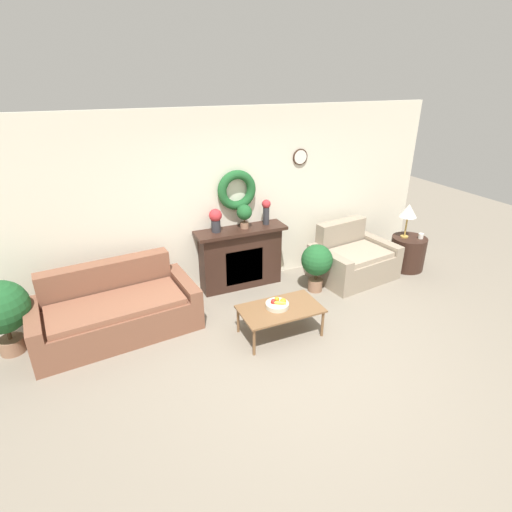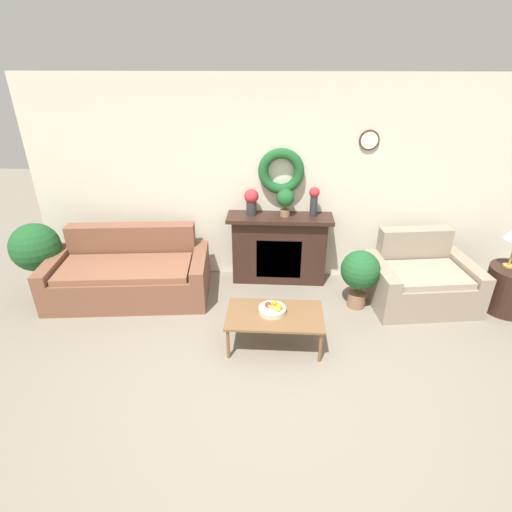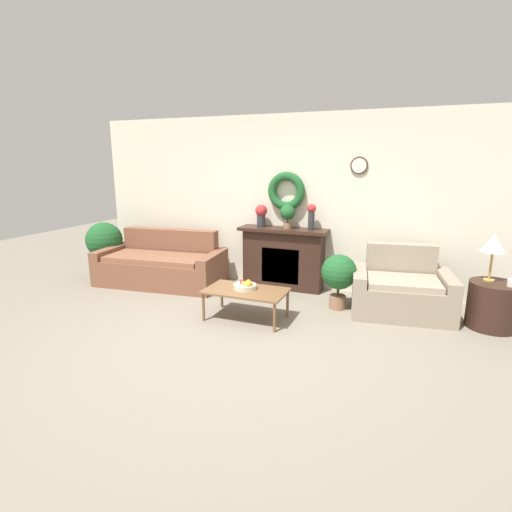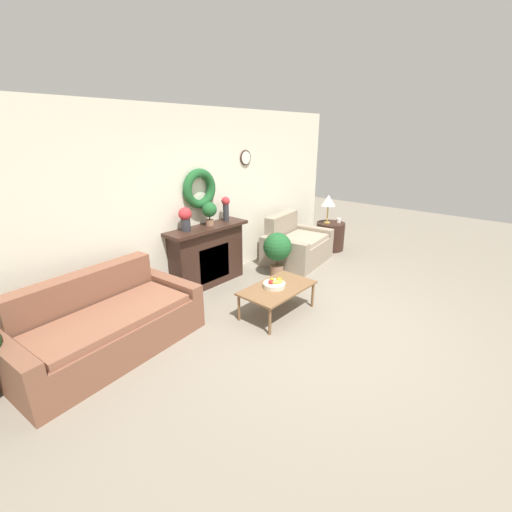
{
  "view_description": "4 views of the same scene",
  "coord_description": "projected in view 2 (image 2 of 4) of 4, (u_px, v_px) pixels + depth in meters",
  "views": [
    {
      "loc": [
        -2.07,
        -3.1,
        3.09
      ],
      "look_at": [
        -0.15,
        1.24,
        0.92
      ],
      "focal_mm": 28.0,
      "sensor_mm": 36.0,
      "label": 1
    },
    {
      "loc": [
        -0.04,
        -2.8,
        2.86
      ],
      "look_at": [
        -0.26,
        1.12,
        0.89
      ],
      "focal_mm": 28.0,
      "sensor_mm": 36.0,
      "label": 2
    },
    {
      "loc": [
        1.87,
        -3.72,
        1.98
      ],
      "look_at": [
        -0.09,
        1.2,
        0.73
      ],
      "focal_mm": 28.0,
      "sensor_mm": 36.0,
      "label": 3
    },
    {
      "loc": [
        -3.34,
        -1.78,
        2.33
      ],
      "look_at": [
        0.07,
        1.21,
        0.69
      ],
      "focal_mm": 24.0,
      "sensor_mm": 36.0,
      "label": 4
    }
  ],
  "objects": [
    {
      "name": "coffee_table",
      "position": [
        275.0,
        317.0,
        4.28
      ],
      "size": [
        1.04,
        0.6,
        0.39
      ],
      "color": "brown",
      "rests_on": "ground_plane"
    },
    {
      "name": "vase_on_mantel_right",
      "position": [
        314.0,
        199.0,
        5.16
      ],
      "size": [
        0.14,
        0.14,
        0.39
      ],
      "color": "#2D2D33",
      "rests_on": "fireplace"
    },
    {
      "name": "potted_plant_on_mantel",
      "position": [
        285.0,
        199.0,
        5.16
      ],
      "size": [
        0.23,
        0.23,
        0.37
      ],
      "color": "#8E664C",
      "rests_on": "fireplace"
    },
    {
      "name": "loveseat_right",
      "position": [
        420.0,
        280.0,
        5.09
      ],
      "size": [
        1.38,
        1.09,
        0.88
      ],
      "rotation": [
        0.0,
        0.0,
        0.14
      ],
      "color": "gray",
      "rests_on": "ground_plane"
    },
    {
      "name": "potted_plant_floor_by_couch",
      "position": [
        36.0,
        249.0,
        5.21
      ],
      "size": [
        0.63,
        0.63,
        0.95
      ],
      "color": "#8E664C",
      "rests_on": "ground_plane"
    },
    {
      "name": "side_table_by_loveseat",
      "position": [
        510.0,
        289.0,
        4.92
      ],
      "size": [
        0.58,
        0.58,
        0.57
      ],
      "color": "#331E16",
      "rests_on": "ground_plane"
    },
    {
      "name": "wall_back",
      "position": [
        281.0,
        183.0,
        5.29
      ],
      "size": [
        6.8,
        0.2,
        2.7
      ],
      "color": "beige",
      "rests_on": "ground_plane"
    },
    {
      "name": "vase_on_mantel_left",
      "position": [
        251.0,
        200.0,
        5.22
      ],
      "size": [
        0.19,
        0.19,
        0.35
      ],
      "color": "#2D2D33",
      "rests_on": "fireplace"
    },
    {
      "name": "fireplace",
      "position": [
        279.0,
        248.0,
        5.5
      ],
      "size": [
        1.4,
        0.41,
        0.97
      ],
      "color": "#331E16",
      "rests_on": "ground_plane"
    },
    {
      "name": "fruit_bowl",
      "position": [
        273.0,
        309.0,
        4.28
      ],
      "size": [
        0.3,
        0.3,
        0.12
      ],
      "color": "beige",
      "rests_on": "coffee_table"
    },
    {
      "name": "potted_plant_floor_by_loveseat",
      "position": [
        360.0,
        272.0,
        4.89
      ],
      "size": [
        0.48,
        0.48,
        0.76
      ],
      "color": "#8E664C",
      "rests_on": "ground_plane"
    },
    {
      "name": "couch_left",
      "position": [
        130.0,
        274.0,
        5.23
      ],
      "size": [
        2.11,
        1.18,
        0.86
      ],
      "rotation": [
        0.0,
        0.0,
        0.1
      ],
      "color": "brown",
      "rests_on": "ground_plane"
    },
    {
      "name": "ground_plane",
      "position": [
        277.0,
        393.0,
        3.78
      ],
      "size": [
        16.0,
        16.0,
        0.0
      ],
      "primitive_type": "plane",
      "color": "gray"
    }
  ]
}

